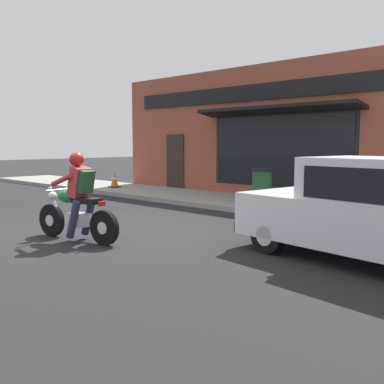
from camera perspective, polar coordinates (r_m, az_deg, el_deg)
ground_plane at (r=9.09m, az=-12.95°, el=-5.22°), size 80.00×80.00×0.00m
sidewalk_curb at (r=14.77m, az=-1.72°, el=-0.43°), size 2.60×22.00×0.14m
storefront_building at (r=14.74m, az=7.08°, el=7.45°), size 1.25×11.18×4.20m
motorcycle_with_rider at (r=8.43m, az=-14.39°, el=-1.48°), size 0.68×2.01×1.62m
car_hatchback at (r=7.18m, az=21.14°, el=-2.31°), size 2.04×3.94×1.57m
fire_hydrant at (r=10.31m, az=21.57°, el=-0.94°), size 0.36×0.24×0.88m
trash_bin at (r=12.08m, az=8.87°, el=0.71°), size 0.56×0.56×0.98m
traffic_cone at (r=16.97m, az=-9.83°, el=1.57°), size 0.36×0.36×0.60m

